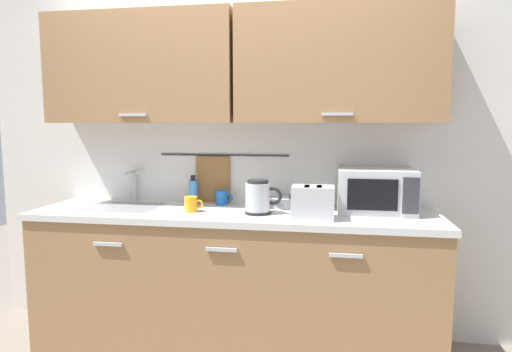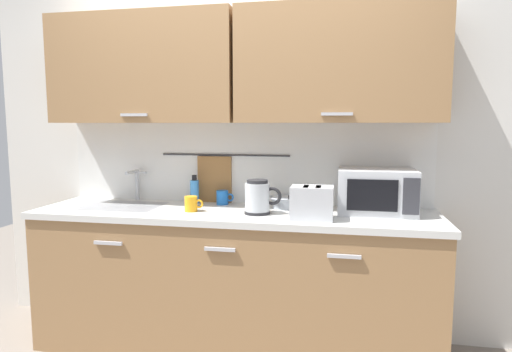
# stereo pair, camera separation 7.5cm
# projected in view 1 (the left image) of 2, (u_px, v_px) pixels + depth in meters

# --- Properties ---
(counter_unit) EXTENTS (2.53, 0.64, 0.90)m
(counter_unit) POSITION_uv_depth(u_px,v_px,m) (232.00, 279.00, 2.81)
(counter_unit) COLOR #997047
(counter_unit) RESTS_ON ground
(back_wall_assembly) EXTENTS (3.70, 0.41, 2.50)m
(back_wall_assembly) POSITION_uv_depth(u_px,v_px,m) (240.00, 112.00, 2.91)
(back_wall_assembly) COLOR silver
(back_wall_assembly) RESTS_ON ground
(sink_faucet) EXTENTS (0.09, 0.17, 0.22)m
(sink_faucet) POSITION_uv_depth(u_px,v_px,m) (134.00, 181.00, 3.08)
(sink_faucet) COLOR #B2B5BA
(sink_faucet) RESTS_ON counter_unit
(microwave) EXTENTS (0.46, 0.35, 0.27)m
(microwave) POSITION_uv_depth(u_px,v_px,m) (376.00, 191.00, 2.70)
(microwave) COLOR silver
(microwave) RESTS_ON counter_unit
(electric_kettle) EXTENTS (0.23, 0.16, 0.21)m
(electric_kettle) POSITION_uv_depth(u_px,v_px,m) (258.00, 197.00, 2.65)
(electric_kettle) COLOR black
(electric_kettle) RESTS_ON counter_unit
(dish_soap_bottle) EXTENTS (0.06, 0.06, 0.20)m
(dish_soap_bottle) POSITION_uv_depth(u_px,v_px,m) (193.00, 191.00, 2.99)
(dish_soap_bottle) COLOR #3F8CD8
(dish_soap_bottle) RESTS_ON counter_unit
(mug_near_sink) EXTENTS (0.12, 0.08, 0.09)m
(mug_near_sink) POSITION_uv_depth(u_px,v_px,m) (191.00, 204.00, 2.72)
(mug_near_sink) COLOR orange
(mug_near_sink) RESTS_ON counter_unit
(mixing_bowl) EXTENTS (0.21, 0.21, 0.08)m
(mixing_bowl) POSITION_uv_depth(u_px,v_px,m) (284.00, 201.00, 2.85)
(mixing_bowl) COLOR #A5ADB7
(mixing_bowl) RESTS_ON counter_unit
(toaster) EXTENTS (0.26, 0.17, 0.19)m
(toaster) POSITION_uv_depth(u_px,v_px,m) (313.00, 202.00, 2.51)
(toaster) COLOR #B7BABF
(toaster) RESTS_ON counter_unit
(mug_by_kettle) EXTENTS (0.12, 0.08, 0.09)m
(mug_by_kettle) POSITION_uv_depth(u_px,v_px,m) (222.00, 198.00, 2.96)
(mug_by_kettle) COLOR blue
(mug_by_kettle) RESTS_ON counter_unit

